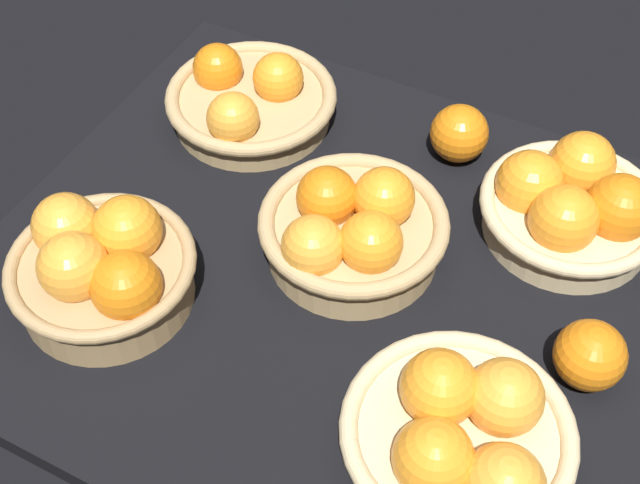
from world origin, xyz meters
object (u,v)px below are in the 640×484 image
at_px(basket_far_left, 249,99).
at_px(basket_near_left, 102,267).
at_px(basket_near_right, 462,435).
at_px(loose_orange_back_gap, 590,355).
at_px(basket_far_right, 571,205).
at_px(basket_center, 354,230).
at_px(loose_orange_front_gap, 459,133).

xyz_separation_m(basket_far_left, basket_near_left, (0.01, -0.35, 0.02)).
bearing_deg(basket_near_left, basket_near_right, -0.95).
bearing_deg(basket_near_right, loose_orange_back_gap, 60.34).
relative_size(basket_far_right, loose_orange_back_gap, 2.87).
bearing_deg(basket_far_right, basket_near_left, -142.23).
relative_size(basket_center, loose_orange_back_gap, 2.92).
height_order(basket_center, loose_orange_back_gap, basket_center).
bearing_deg(loose_orange_back_gap, basket_far_left, 159.39).
xyz_separation_m(basket_near_left, loose_orange_front_gap, (0.28, 0.41, -0.01)).
xyz_separation_m(basket_center, loose_orange_front_gap, (0.05, 0.23, -0.01)).
bearing_deg(basket_far_left, basket_far_right, -0.21).
relative_size(basket_far_left, loose_orange_back_gap, 3.04).
xyz_separation_m(basket_far_left, basket_far_right, (0.46, -0.00, 0.01)).
bearing_deg(basket_near_left, basket_far_left, 91.58).
relative_size(basket_center, basket_near_right, 0.96).
height_order(basket_center, basket_far_right, basket_center).
bearing_deg(basket_far_right, basket_near_right, -90.99).
height_order(basket_far_right, loose_orange_front_gap, basket_far_right).
height_order(basket_far_left, loose_orange_back_gap, basket_far_left).
bearing_deg(basket_far_left, basket_near_left, -88.42).
distance_m(basket_far_left, basket_near_left, 0.35).
relative_size(basket_center, loose_orange_front_gap, 2.92).
height_order(basket_far_left, loose_orange_front_gap, basket_far_left).
bearing_deg(basket_center, basket_far_right, 36.66).
xyz_separation_m(basket_far_left, loose_orange_back_gap, (0.54, -0.20, 0.00)).
distance_m(basket_far_left, loose_orange_back_gap, 0.57).
bearing_deg(basket_near_right, basket_center, 137.63).
bearing_deg(basket_near_left, loose_orange_front_gap, 56.09).
relative_size(basket_center, basket_far_right, 1.02).
height_order(basket_near_left, basket_near_right, basket_near_left).
distance_m(basket_far_left, loose_orange_front_gap, 0.29).
bearing_deg(basket_near_left, basket_far_right, 37.77).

